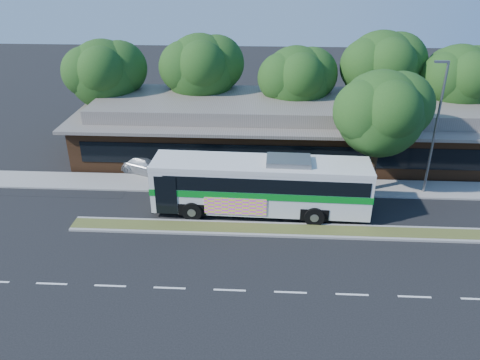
{
  "coord_description": "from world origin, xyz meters",
  "views": [
    {
      "loc": [
        -1.48,
        -23.23,
        15.12
      ],
      "look_at": [
        -2.94,
        3.28,
        2.0
      ],
      "focal_mm": 35.0,
      "sensor_mm": 36.0,
      "label": 1
    }
  ],
  "objects_px": {
    "sidewalk_tree": "(387,111)",
    "lamp_post": "(436,126)",
    "sedan": "(147,165)",
    "transit_bus": "(262,182)"
  },
  "relations": [
    {
      "from": "sidewalk_tree",
      "to": "lamp_post",
      "type": "bearing_deg",
      "value": -6.08
    },
    {
      "from": "lamp_post",
      "to": "sedan",
      "type": "relative_size",
      "value": 1.96
    },
    {
      "from": "transit_bus",
      "to": "sedan",
      "type": "distance_m",
      "value": 10.22
    },
    {
      "from": "lamp_post",
      "to": "sidewalk_tree",
      "type": "distance_m",
      "value": 3.28
    },
    {
      "from": "sedan",
      "to": "sidewalk_tree",
      "type": "xyz_separation_m",
      "value": [
        16.59,
        -1.83,
        5.04
      ]
    },
    {
      "from": "lamp_post",
      "to": "sedan",
      "type": "height_order",
      "value": "lamp_post"
    },
    {
      "from": "lamp_post",
      "to": "transit_bus",
      "type": "distance_m",
      "value": 11.91
    },
    {
      "from": "sedan",
      "to": "lamp_post",
      "type": "bearing_deg",
      "value": -74.19
    },
    {
      "from": "lamp_post",
      "to": "sedan",
      "type": "xyz_separation_m",
      "value": [
        -19.74,
        2.17,
        -4.23
      ]
    },
    {
      "from": "sidewalk_tree",
      "to": "transit_bus",
      "type": "bearing_deg",
      "value": -156.33
    }
  ]
}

